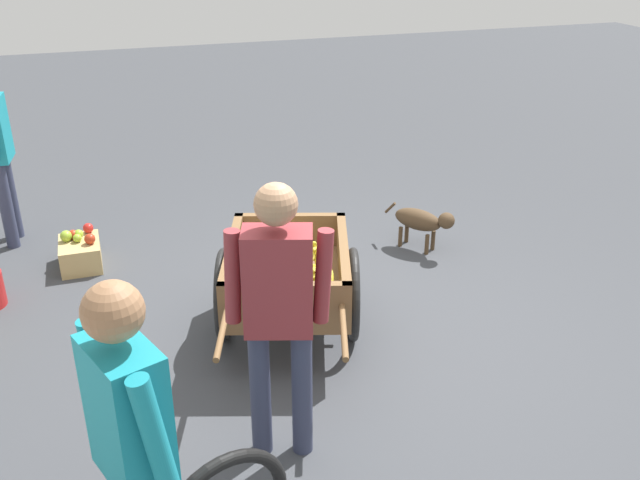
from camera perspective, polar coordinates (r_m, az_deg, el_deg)
ground_plane at (r=4.90m, az=1.69°, el=-8.11°), size 24.00×24.00×0.00m
fruit_cart at (r=4.73m, az=-2.52°, el=-3.21°), size 1.80×1.22×0.73m
vendor_person at (r=3.50m, az=-3.37°, el=-5.10°), size 0.29×0.52×1.56m
cyclist_person at (r=2.74m, az=-15.03°, el=-15.26°), size 0.49×0.31×1.59m
dog at (r=6.10m, az=8.25°, el=1.56°), size 0.57×0.42×0.40m
apple_crate at (r=6.14m, az=-18.83°, el=-0.93°), size 0.44×0.32×0.31m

